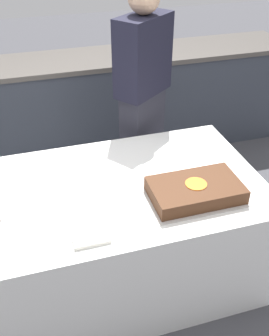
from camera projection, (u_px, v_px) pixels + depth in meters
The scene contains 7 objects.
ground_plane at pixel (94, 280), 2.54m from camera, with size 14.00×14.00×0.00m, color #424247.
back_counter at pixel (55, 111), 3.51m from camera, with size 4.40×0.58×0.92m.
dining_table at pixel (91, 240), 2.33m from camera, with size 1.97×0.98×0.73m.
cake at pixel (195, 190), 2.07m from camera, with size 0.52×0.33×0.09m.
side_plate_near_cake at pixel (162, 168), 2.30m from camera, with size 0.21×0.21×0.00m.
utensil_pile at pixel (91, 238), 1.82m from camera, with size 0.17×0.10×0.02m.
person_cutting_cake at pixel (143, 104), 2.74m from camera, with size 0.44×0.40×1.64m.
Camera 1 is at (-0.23, -1.68, 2.04)m, focal length 42.00 mm.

